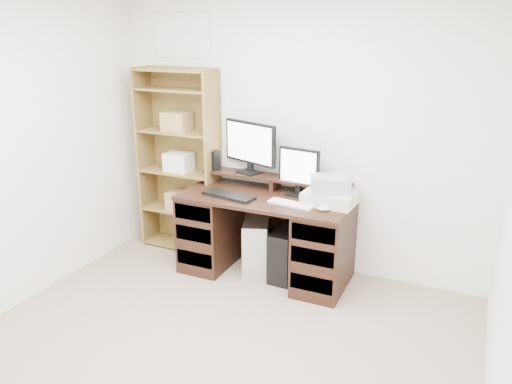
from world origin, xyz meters
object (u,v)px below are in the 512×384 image
Objects in this scene: monitor_small at (299,170)px; bookshelf at (180,160)px; printer at (330,198)px; tower_black at (288,253)px; desk at (266,234)px; tower_silver at (256,244)px; monitor_wide at (250,145)px.

bookshelf is (-1.26, 0.06, -0.06)m from monitor_small.
bookshelf is at bearing -174.40° from monitor_small.
printer reaches higher than tower_black.
desk is 0.65m from monitor_small.
desk is 3.58× the size of printer.
desk is at bearing -173.89° from printer.
bookshelf is (-1.58, 0.18, 0.12)m from printer.
tower_silver is (-0.36, -0.09, -0.73)m from monitor_small.
monitor_wide reaches higher than tower_black.
desk is 0.83× the size of bookshelf.
tower_silver is (-0.12, 0.06, -0.14)m from desk.
monitor_wide reaches higher than desk.
monitor_small reaches higher than tower_black.
monitor_wide is (-0.26, 0.23, 0.75)m from desk.
bookshelf is at bearing 176.46° from printer.
bookshelf reaches higher than desk.
monitor_small is (0.24, 0.15, 0.59)m from desk.
monitor_wide is at bearing 178.88° from monitor_small.
bookshelf is at bearing -158.97° from monitor_wide.
tower_black is at bearing 7.26° from desk.
tower_silver is (-0.68, 0.03, -0.55)m from printer.
bookshelf is (-1.22, 0.19, 0.69)m from tower_black.
monitor_small reaches higher than tower_silver.
tower_black is at bearing -99.73° from monitor_small.
desk is at bearing -22.29° from monitor_wide.
bookshelf reaches higher than tower_silver.
monitor_wide reaches higher than monitor_small.
bookshelf reaches higher than monitor_wide.
monitor_wide is 0.92m from printer.
bookshelf is (-1.02, 0.21, 0.53)m from desk.
monitor_small is 1.26m from bookshelf.
printer is 0.23× the size of bookshelf.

